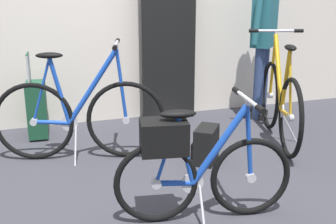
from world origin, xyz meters
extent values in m
plane|color=#38383F|center=(0.00, 0.00, 0.00)|extent=(6.81, 6.81, 0.00)
cylinder|color=#B7B7BC|center=(0.55, 1.69, 0.01)|extent=(0.36, 0.36, 0.02)
cube|color=black|center=(0.55, 1.69, 0.95)|extent=(0.60, 0.02, 1.86)
torus|color=black|center=(0.37, -0.45, 0.26)|extent=(0.52, 0.13, 0.53)
cylinder|color=#B7B7BC|center=(0.37, -0.45, 0.26)|extent=(0.07, 0.06, 0.06)
torus|color=black|center=(-0.22, -0.34, 0.26)|extent=(0.52, 0.13, 0.53)
cylinder|color=#B7B7BC|center=(-0.22, -0.34, 0.26)|extent=(0.07, 0.06, 0.06)
cylinder|color=#1947B2|center=(-0.11, -0.36, 0.26)|extent=(0.23, 0.08, 0.05)
cylinder|color=#1947B2|center=(0.16, -0.41, 0.49)|extent=(0.36, 0.11, 0.51)
cylinder|color=#1947B2|center=(-0.05, -0.38, 0.47)|extent=(0.14, 0.06, 0.44)
cylinder|color=#1947B2|center=(-0.11, -0.36, 0.26)|extent=(0.23, 0.07, 0.04)
cylinder|color=#1947B2|center=(0.35, -0.45, 0.50)|extent=(0.08, 0.04, 0.48)
cylinder|color=#1947B2|center=(-0.16, -0.36, 0.47)|extent=(0.15, 0.05, 0.43)
ellipsoid|color=black|center=(-0.09, -0.37, 0.70)|extent=(0.23, 0.13, 0.05)
cylinder|color=#B7B7BC|center=(0.32, -0.44, 0.76)|extent=(0.03, 0.03, 0.04)
cylinder|color=#B7B7BC|center=(0.32, -0.44, 0.78)|extent=(0.10, 0.44, 0.03)
cylinder|color=black|center=(0.28, -0.66, 0.78)|extent=(0.05, 0.09, 0.04)
cylinder|color=black|center=(0.36, -0.23, 0.78)|extent=(0.05, 0.09, 0.04)
cylinder|color=#B7B7BC|center=(0.00, -0.38, 0.25)|extent=(0.14, 0.04, 0.14)
cylinder|color=#B7B7BC|center=(0.03, -0.48, 0.12)|extent=(0.05, 0.19, 0.25)
cube|color=black|center=(-0.18, -0.35, 0.56)|extent=(0.31, 0.25, 0.20)
torus|color=black|center=(-0.15, 0.75, 0.34)|extent=(0.66, 0.21, 0.67)
cylinder|color=#B7B7BC|center=(-0.15, 0.75, 0.34)|extent=(0.07, 0.06, 0.06)
torus|color=black|center=(-0.90, 0.95, 0.34)|extent=(0.66, 0.21, 0.67)
cylinder|color=#B7B7BC|center=(-0.90, 0.95, 0.34)|extent=(0.07, 0.06, 0.06)
cylinder|color=#1947B2|center=(-0.76, 0.91, 0.33)|extent=(0.30, 0.11, 0.05)
cylinder|color=#1947B2|center=(-0.42, 0.82, 0.63)|extent=(0.45, 0.16, 0.65)
cylinder|color=#1947B2|center=(-0.68, 0.89, 0.60)|extent=(0.16, 0.08, 0.56)
cylinder|color=#1947B2|center=(-0.76, 0.91, 0.33)|extent=(0.29, 0.10, 0.04)
cylinder|color=#1947B2|center=(-0.18, 0.76, 0.64)|extent=(0.09, 0.05, 0.61)
cylinder|color=#1947B2|center=(-0.82, 0.93, 0.61)|extent=(0.19, 0.07, 0.55)
ellipsoid|color=black|center=(-0.74, 0.91, 0.90)|extent=(0.24, 0.14, 0.05)
cylinder|color=#B7B7BC|center=(-0.21, 0.77, 0.96)|extent=(0.03, 0.03, 0.04)
cylinder|color=#B7B7BC|center=(-0.21, 0.77, 0.98)|extent=(0.14, 0.43, 0.03)
cylinder|color=black|center=(-0.27, 0.56, 0.98)|extent=(0.06, 0.10, 0.04)
cylinder|color=black|center=(-0.16, 0.98, 0.98)|extent=(0.06, 0.10, 0.04)
cylinder|color=#B7B7BC|center=(-0.62, 0.88, 0.32)|extent=(0.14, 0.05, 0.14)
cylinder|color=#B7B7BC|center=(-0.59, 0.78, 0.15)|extent=(0.06, 0.19, 0.31)
torus|color=black|center=(1.45, 1.08, 0.35)|extent=(0.27, 0.67, 0.70)
cylinder|color=#B7B7BC|center=(1.45, 1.08, 0.35)|extent=(0.07, 0.07, 0.06)
torus|color=black|center=(1.19, 0.33, 0.35)|extent=(0.27, 0.67, 0.70)
cylinder|color=#B7B7BC|center=(1.19, 0.33, 0.35)|extent=(0.07, 0.07, 0.06)
cylinder|color=#BF8C14|center=(1.24, 0.47, 0.34)|extent=(0.14, 0.30, 0.05)
cylinder|color=#BF8C14|center=(1.36, 0.82, 0.65)|extent=(0.20, 0.46, 0.67)
cylinder|color=#BF8C14|center=(1.27, 0.55, 0.62)|extent=(0.09, 0.17, 0.58)
cylinder|color=#BF8C14|center=(1.24, 0.47, 0.34)|extent=(0.13, 0.30, 0.04)
cylinder|color=#BF8C14|center=(1.44, 1.05, 0.66)|extent=(0.06, 0.10, 0.63)
cylinder|color=#BF8C14|center=(1.21, 0.41, 0.63)|extent=(0.09, 0.19, 0.56)
ellipsoid|color=black|center=(1.24, 0.49, 0.93)|extent=(0.16, 0.24, 0.05)
cylinder|color=#B7B7BC|center=(1.43, 1.02, 1.00)|extent=(0.03, 0.03, 0.04)
cylinder|color=#B7B7BC|center=(1.43, 1.02, 1.02)|extent=(0.42, 0.17, 0.03)
cylinder|color=black|center=(1.64, 0.95, 1.02)|extent=(0.10, 0.06, 0.04)
cylinder|color=black|center=(1.22, 1.10, 1.02)|extent=(0.10, 0.06, 0.04)
cylinder|color=#B7B7BC|center=(1.29, 0.61, 0.33)|extent=(0.06, 0.14, 0.14)
cylinder|color=#B7B7BC|center=(1.39, 0.64, 0.16)|extent=(0.19, 0.08, 0.32)
cylinder|color=navy|center=(1.60, 1.48, 0.40)|extent=(0.11, 0.11, 0.80)
cube|color=black|center=(1.57, 1.52, 0.04)|extent=(0.23, 0.24, 0.07)
cylinder|color=navy|center=(1.48, 1.37, 0.40)|extent=(0.11, 0.11, 0.80)
cube|color=black|center=(1.45, 1.41, 0.04)|extent=(0.23, 0.24, 0.07)
cube|color=#23606B|center=(1.54, 1.42, 1.11)|extent=(0.37, 0.36, 0.62)
cylinder|color=#23606B|center=(1.69, 1.58, 1.11)|extent=(0.09, 0.12, 0.53)
cylinder|color=#23606B|center=(1.38, 1.29, 1.11)|extent=(0.12, 0.09, 0.53)
cube|color=#19472D|center=(-0.86, 1.56, 0.28)|extent=(0.21, 0.37, 0.52)
cylinder|color=#B7B7BC|center=(-0.91, 1.45, 0.68)|extent=(0.02, 0.02, 0.28)
cylinder|color=#B7B7BC|center=(-0.90, 1.68, 0.68)|extent=(0.02, 0.02, 0.28)
cylinder|color=#19472D|center=(-0.91, 1.57, 0.82)|extent=(0.04, 0.23, 0.02)
cylinder|color=black|center=(-0.82, 1.43, 0.02)|extent=(0.04, 0.02, 0.04)
cylinder|color=black|center=(-0.80, 1.68, 0.02)|extent=(0.04, 0.02, 0.04)
cube|color=black|center=(0.46, 0.44, 0.15)|extent=(0.30, 0.33, 0.30)
cube|color=black|center=(0.38, 0.50, 0.11)|extent=(0.15, 0.18, 0.13)
camera|label=1|loc=(-0.90, -2.59, 1.41)|focal=44.88mm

